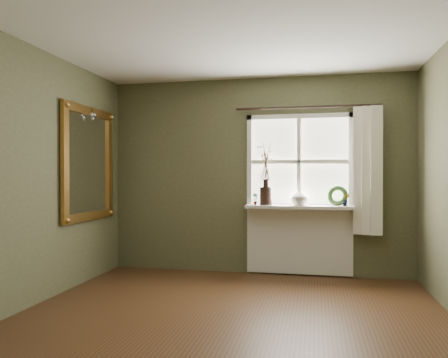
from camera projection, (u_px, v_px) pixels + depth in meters
floor at (222, 332)px, 3.62m from camera, size 4.50×4.50×0.00m
ceiling at (222, 18)px, 3.60m from camera, size 4.50×4.50×0.00m
wall_back at (258, 176)px, 5.86m from camera, size 4.00×0.10×2.60m
wall_left at (5, 176)px, 4.03m from camera, size 0.10×4.50×2.60m
wall_front at (67, 175)px, 1.36m from camera, size 4.00×0.10×2.60m
window_frame at (299, 162)px, 5.67m from camera, size 1.36×0.06×1.24m
window_sill at (299, 207)px, 5.57m from camera, size 1.36×0.26×0.04m
window_apron at (299, 240)px, 5.68m from camera, size 1.36×0.04×0.88m
dark_jug at (266, 196)px, 5.66m from camera, size 0.19×0.19×0.24m
cream_vase at (299, 196)px, 5.57m from camera, size 0.26×0.26×0.23m
wreath at (338, 198)px, 5.51m from camera, size 0.28×0.18×0.27m
potted_plant_left at (255, 199)px, 5.69m from camera, size 0.10×0.08×0.16m
potted_plant_right at (346, 200)px, 5.45m from camera, size 0.09×0.07×0.16m
curtain at (367, 170)px, 5.41m from camera, size 0.36×0.12×1.59m
curtain_rod at (307, 107)px, 5.59m from camera, size 1.84×0.03×0.03m
gilt_mirror at (89, 163)px, 5.35m from camera, size 0.10×1.16×1.39m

